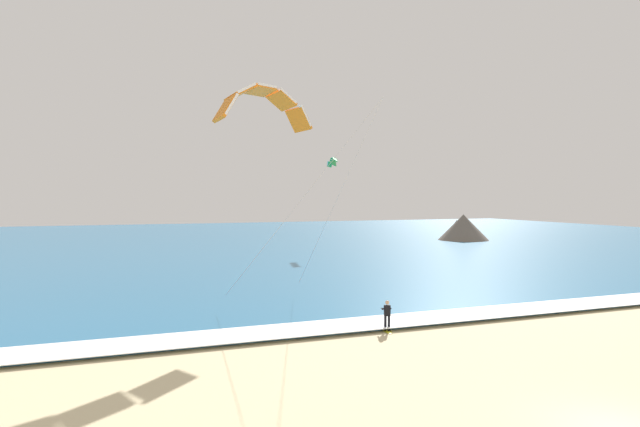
% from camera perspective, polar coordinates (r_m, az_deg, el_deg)
% --- Properties ---
extents(sea, '(200.00, 120.00, 0.20)m').
position_cam_1_polar(sea, '(88.10, -10.79, -2.97)').
color(sea, teal).
rests_on(sea, ground).
extents(surf_foam, '(200.00, 3.08, 0.04)m').
position_cam_1_polar(surf_foam, '(32.08, 7.67, -11.14)').
color(surf_foam, white).
rests_on(surf_foam, sea).
extents(surfboard, '(0.77, 1.47, 0.09)m').
position_cam_1_polar(surfboard, '(30.62, 7.08, -12.13)').
color(surfboard, yellow).
rests_on(surfboard, ground).
extents(kitesurfer, '(0.61, 0.60, 1.69)m').
position_cam_1_polar(kitesurfer, '(30.43, 7.08, -10.46)').
color(kitesurfer, black).
rests_on(kitesurfer, ground).
extents(kite_primary, '(8.14, 10.96, 13.65)m').
position_cam_1_polar(kite_primary, '(37.11, -6.00, 11.55)').
color(kite_primary, orange).
extents(kite_distant, '(1.44, 3.75, 1.36)m').
position_cam_1_polar(kite_distant, '(72.59, 1.37, 5.55)').
color(kite_distant, green).
extents(headland_right, '(8.60, 8.60, 4.45)m').
position_cam_1_polar(headland_right, '(92.57, 14.72, -1.52)').
color(headland_right, '#56514C').
rests_on(headland_right, ground).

